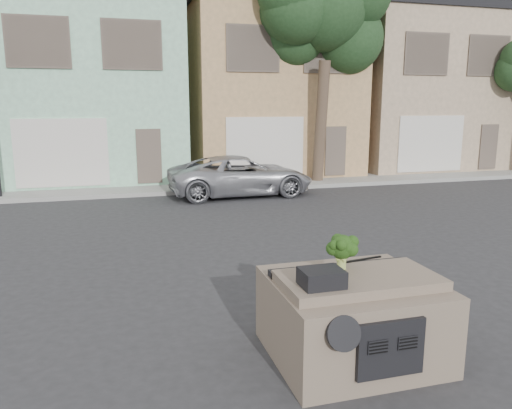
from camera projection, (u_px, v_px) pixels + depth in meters
name	position (u px, v px, depth m)	size (l,w,h in m)	color
ground_plane	(277.00, 278.00, 9.21)	(120.00, 120.00, 0.00)	#303033
sidewalk	(191.00, 186.00, 19.09)	(40.00, 3.00, 0.15)	gray
townhouse_mint	(93.00, 89.00, 21.19)	(7.20, 8.20, 7.55)	#9DD7B3
townhouse_tan	(262.00, 90.00, 23.20)	(7.20, 8.20, 7.55)	tan
townhouse_beige	(404.00, 91.00, 25.21)	(7.20, 8.20, 7.55)	tan
silver_pickup	(241.00, 195.00, 17.49)	(2.31, 5.01, 1.39)	#ABACB3
tree_near	(322.00, 74.00, 18.94)	(4.40, 4.00, 8.50)	#203D1E
car_dashboard	(352.00, 314.00, 6.27)	(2.00, 1.80, 1.12)	#746353
instrument_hump	(322.00, 278.00, 5.66)	(0.48, 0.38, 0.20)	black
wiper_arm	(360.00, 260.00, 6.59)	(0.70, 0.03, 0.02)	black
broccoli	(342.00, 252.00, 6.21)	(0.37, 0.37, 0.45)	#1A350F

